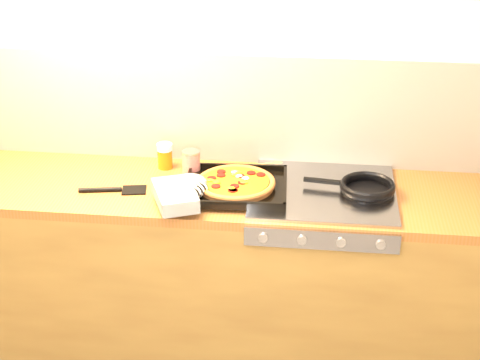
# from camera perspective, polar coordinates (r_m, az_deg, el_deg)

# --- Properties ---
(room_shell) EXTENTS (3.20, 3.20, 3.20)m
(room_shell) POSITION_cam_1_polar(r_m,az_deg,el_deg) (3.29, -1.10, 5.53)
(room_shell) COLOR white
(room_shell) RESTS_ON ground
(counter_run) EXTENTS (3.20, 0.62, 0.90)m
(counter_run) POSITION_cam_1_polar(r_m,az_deg,el_deg) (3.35, -1.67, -7.50)
(counter_run) COLOR olive
(counter_run) RESTS_ON ground
(stovetop) EXTENTS (0.60, 0.56, 0.02)m
(stovetop) POSITION_cam_1_polar(r_m,az_deg,el_deg) (3.10, 6.49, -0.92)
(stovetop) COLOR #9A9A9F
(stovetop) RESTS_ON counter_run
(pizza_on_tray) EXTENTS (0.56, 0.51, 0.07)m
(pizza_on_tray) POSITION_cam_1_polar(r_m,az_deg,el_deg) (3.04, -1.62, -0.49)
(pizza_on_tray) COLOR black
(pizza_on_tray) RESTS_ON stovetop
(frying_pan) EXTENTS (0.40, 0.26, 0.04)m
(frying_pan) POSITION_cam_1_polar(r_m,az_deg,el_deg) (3.09, 9.76, -0.58)
(frying_pan) COLOR black
(frying_pan) RESTS_ON stovetop
(tomato_can) EXTENTS (0.08, 0.08, 0.11)m
(tomato_can) POSITION_cam_1_polar(r_m,az_deg,el_deg) (3.22, -3.81, 1.32)
(tomato_can) COLOR #A00C0F
(tomato_can) RESTS_ON counter_run
(juice_glass) EXTENTS (0.08, 0.08, 0.12)m
(juice_glass) POSITION_cam_1_polar(r_m,az_deg,el_deg) (3.30, -5.85, 1.89)
(juice_glass) COLOR #E65C0D
(juice_glass) RESTS_ON counter_run
(wooden_spoon) EXTENTS (0.29, 0.12, 0.02)m
(wooden_spoon) POSITION_cam_1_polar(r_m,az_deg,el_deg) (3.31, 1.40, 1.14)
(wooden_spoon) COLOR olive
(wooden_spoon) RESTS_ON counter_run
(black_spatula) EXTENTS (0.29, 0.10, 0.02)m
(black_spatula) POSITION_cam_1_polar(r_m,az_deg,el_deg) (3.14, -9.73, -0.76)
(black_spatula) COLOR black
(black_spatula) RESTS_ON counter_run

